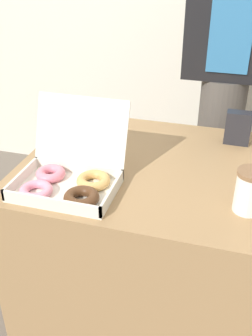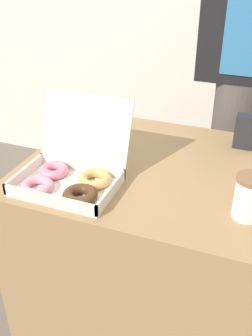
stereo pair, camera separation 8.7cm
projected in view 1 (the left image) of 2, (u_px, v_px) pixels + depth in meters
ground_plane at (152, 311)px, 1.72m from camera, size 14.00×14.00×0.00m
table at (155, 247)px, 1.53m from camera, size 0.94×0.74×0.73m
donut_box at (69, 176)px, 1.21m from camera, size 0.31×0.30×0.24m
coffee_cup at (250, 191)px, 1.09m from camera, size 0.09×0.09×0.13m
napkin_holder at (238, 128)px, 1.47m from camera, size 0.09×0.05×0.13m
person_customer at (228, 65)px, 1.69m from camera, size 0.38×0.22×1.67m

